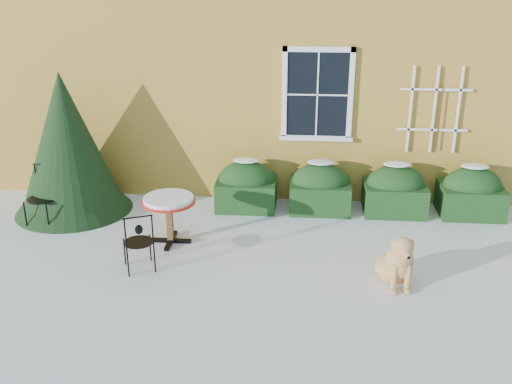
# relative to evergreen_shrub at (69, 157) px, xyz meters

# --- Properties ---
(ground) EXTENTS (80.00, 80.00, 0.00)m
(ground) POSITION_rel_evergreen_shrub_xyz_m (3.33, -2.17, -0.98)
(ground) COLOR white
(ground) RESTS_ON ground
(house) EXTENTS (12.40, 8.40, 6.40)m
(house) POSITION_rel_evergreen_shrub_xyz_m (3.33, 4.83, 2.23)
(house) COLOR gold
(house) RESTS_ON ground
(hedge_row) EXTENTS (4.95, 0.80, 0.91)m
(hedge_row) POSITION_rel_evergreen_shrub_xyz_m (4.98, 0.38, -0.58)
(hedge_row) COLOR black
(hedge_row) RESTS_ON ground
(evergreen_shrub) EXTENTS (2.02, 2.02, 2.45)m
(evergreen_shrub) POSITION_rel_evergreen_shrub_xyz_m (0.00, 0.00, 0.00)
(evergreen_shrub) COLOR black
(evergreen_shrub) RESTS_ON ground
(bistro_table) EXTENTS (0.82, 0.82, 0.76)m
(bistro_table) POSITION_rel_evergreen_shrub_xyz_m (1.99, -1.14, -0.35)
(bistro_table) COLOR black
(bistro_table) RESTS_ON ground
(patio_chair_near) EXTENTS (0.52, 0.51, 0.88)m
(patio_chair_near) POSITION_rel_evergreen_shrub_xyz_m (1.76, -2.03, -0.54)
(patio_chair_near) COLOR black
(patio_chair_near) RESTS_ON ground
(patio_chair_far) EXTENTS (0.51, 0.51, 1.00)m
(patio_chair_far) POSITION_rel_evergreen_shrub_xyz_m (-0.25, -0.62, -0.49)
(patio_chair_far) COLOR black
(patio_chair_far) RESTS_ON ground
(dog) EXTENTS (0.59, 0.91, 0.80)m
(dog) POSITION_rel_evergreen_shrub_xyz_m (5.31, -2.15, -0.66)
(dog) COLOR tan
(dog) RESTS_ON ground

